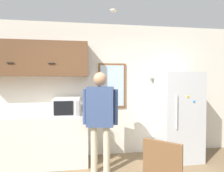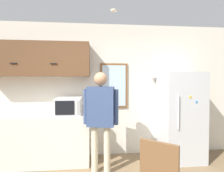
{
  "view_description": "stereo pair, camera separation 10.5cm",
  "coord_description": "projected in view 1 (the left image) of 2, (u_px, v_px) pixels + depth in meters",
  "views": [
    {
      "loc": [
        -0.22,
        -1.49,
        1.54
      ],
      "look_at": [
        0.14,
        1.15,
        1.46
      ],
      "focal_mm": 28.0,
      "sensor_mm": 36.0,
      "label": 1
    },
    {
      "loc": [
        -0.12,
        -1.51,
        1.54
      ],
      "look_at": [
        0.14,
        1.15,
        1.46
      ],
      "focal_mm": 28.0,
      "sensor_mm": 36.0,
      "label": 2
    }
  ],
  "objects": [
    {
      "name": "person",
      "position": [
        100.0,
        112.0,
        2.88
      ],
      "size": [
        0.58,
        0.3,
        1.68
      ],
      "rotation": [
        0.0,
        0.0,
        -0.2
      ],
      "color": "beige",
      "rests_on": "ground_plane"
    },
    {
      "name": "microwave",
      "position": [
        67.0,
        106.0,
        3.2
      ],
      "size": [
        0.46,
        0.43,
        0.31
      ],
      "color": "white",
      "rests_on": "counter"
    },
    {
      "name": "back_wall",
      "position": [
        99.0,
        90.0,
        3.62
      ],
      "size": [
        6.0,
        0.06,
        2.7
      ],
      "color": "silver",
      "rests_on": "ground_plane"
    },
    {
      "name": "refrigerator",
      "position": [
        177.0,
        115.0,
        3.47
      ],
      "size": [
        0.76,
        0.71,
        1.7
      ],
      "color": "silver",
      "rests_on": "ground_plane"
    },
    {
      "name": "counter",
      "position": [
        34.0,
        140.0,
        3.17
      ],
      "size": [
        1.97,
        0.57,
        0.91
      ],
      "color": "silver",
      "rests_on": "ground_plane"
    },
    {
      "name": "ceiling_light",
      "position": [
        113.0,
        10.0,
        2.83
      ],
      "size": [
        0.11,
        0.11,
        0.01
      ],
      "color": "white"
    },
    {
      "name": "upper_cabinets",
      "position": [
        34.0,
        59.0,
        3.24
      ],
      "size": [
        1.97,
        0.35,
        0.64
      ],
      "color": "brown"
    },
    {
      "name": "window",
      "position": [
        112.0,
        86.0,
        3.61
      ],
      "size": [
        0.56,
        0.05,
        0.92
      ],
      "color": "brown"
    }
  ]
}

